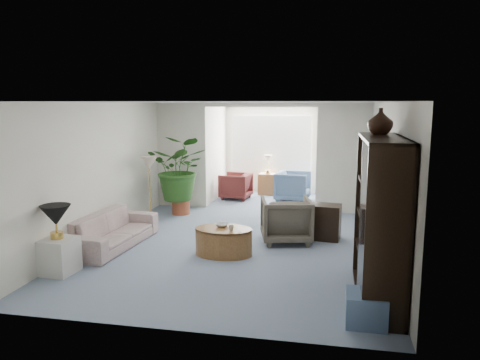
% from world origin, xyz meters
% --- Properties ---
extents(floor, '(6.00, 6.00, 0.00)m').
position_xyz_m(floor, '(0.00, 0.00, 0.00)').
color(floor, '#7D91A6').
rests_on(floor, ground).
extents(sunroom_floor, '(2.60, 2.60, 0.00)m').
position_xyz_m(sunroom_floor, '(0.00, 4.10, 0.00)').
color(sunroom_floor, '#7D91A6').
rests_on(sunroom_floor, ground).
extents(back_pier_left, '(1.20, 0.12, 2.50)m').
position_xyz_m(back_pier_left, '(-1.90, 3.00, 1.25)').
color(back_pier_left, white).
rests_on(back_pier_left, ground).
extents(back_pier_right, '(1.20, 0.12, 2.50)m').
position_xyz_m(back_pier_right, '(1.90, 3.00, 1.25)').
color(back_pier_right, white).
rests_on(back_pier_right, ground).
extents(back_header, '(2.60, 0.12, 0.10)m').
position_xyz_m(back_header, '(0.00, 3.00, 2.45)').
color(back_header, white).
rests_on(back_header, back_pier_left).
extents(window_pane, '(2.20, 0.02, 1.50)m').
position_xyz_m(window_pane, '(0.00, 5.18, 1.40)').
color(window_pane, white).
extents(window_blinds, '(2.20, 0.02, 1.50)m').
position_xyz_m(window_blinds, '(0.00, 5.15, 1.40)').
color(window_blinds, white).
extents(framed_picture, '(0.04, 0.50, 0.40)m').
position_xyz_m(framed_picture, '(2.46, -0.10, 1.70)').
color(framed_picture, '#C1B29B').
extents(sofa, '(0.94, 2.06, 0.59)m').
position_xyz_m(sofa, '(-2.09, -0.30, 0.29)').
color(sofa, beige).
rests_on(sofa, ground).
extents(end_table, '(0.51, 0.51, 0.53)m').
position_xyz_m(end_table, '(-2.29, -1.65, 0.26)').
color(end_table, silver).
rests_on(end_table, ground).
extents(table_lamp, '(0.44, 0.44, 0.30)m').
position_xyz_m(table_lamp, '(-2.29, -1.65, 0.88)').
color(table_lamp, black).
rests_on(table_lamp, end_table).
extents(floor_lamp, '(0.36, 0.36, 0.28)m').
position_xyz_m(floor_lamp, '(-2.11, 1.47, 1.25)').
color(floor_lamp, beige).
rests_on(floor_lamp, ground).
extents(coffee_table, '(1.10, 1.10, 0.45)m').
position_xyz_m(coffee_table, '(-0.09, -0.38, 0.23)').
color(coffee_table, olive).
rests_on(coffee_table, ground).
extents(coffee_bowl, '(0.26, 0.26, 0.05)m').
position_xyz_m(coffee_bowl, '(-0.14, -0.28, 0.48)').
color(coffee_bowl, beige).
rests_on(coffee_bowl, coffee_table).
extents(coffee_cup, '(0.11, 0.11, 0.09)m').
position_xyz_m(coffee_cup, '(0.06, -0.48, 0.49)').
color(coffee_cup, beige).
rests_on(coffee_cup, coffee_table).
extents(wingback_chair, '(1.04, 1.06, 0.81)m').
position_xyz_m(wingback_chair, '(0.85, 0.57, 0.40)').
color(wingback_chair, '#625C4D').
rests_on(wingback_chair, ground).
extents(side_table_dark, '(0.59, 0.50, 0.65)m').
position_xyz_m(side_table_dark, '(1.55, 0.87, 0.32)').
color(side_table_dark, black).
rests_on(side_table_dark, ground).
extents(entertainment_cabinet, '(0.50, 1.87, 2.08)m').
position_xyz_m(entertainment_cabinet, '(2.23, -1.68, 1.04)').
color(entertainment_cabinet, black).
rests_on(entertainment_cabinet, ground).
extents(cabinet_urn, '(0.33, 0.33, 0.34)m').
position_xyz_m(cabinet_urn, '(2.23, -1.18, 2.25)').
color(cabinet_urn, black).
rests_on(cabinet_urn, entertainment_cabinet).
extents(ottoman, '(0.46, 0.46, 0.36)m').
position_xyz_m(ottoman, '(2.05, -2.43, 0.18)').
color(ottoman, slate).
rests_on(ottoman, ground).
extents(plant_pot, '(0.40, 0.40, 0.32)m').
position_xyz_m(plant_pot, '(-1.68, 2.23, 0.16)').
color(plant_pot, '#97472B').
rests_on(plant_pot, ground).
extents(house_plant, '(1.31, 1.14, 1.46)m').
position_xyz_m(house_plant, '(-1.68, 2.23, 1.05)').
color(house_plant, '#27541D').
rests_on(house_plant, plant_pot).
extents(sunroom_chair_blue, '(0.93, 0.91, 0.76)m').
position_xyz_m(sunroom_chair_blue, '(0.70, 4.11, 0.38)').
color(sunroom_chair_blue, slate).
rests_on(sunroom_chair_blue, ground).
extents(sunroom_chair_maroon, '(0.83, 0.81, 0.68)m').
position_xyz_m(sunroom_chair_maroon, '(-0.80, 4.11, 0.34)').
color(sunroom_chair_maroon, maroon).
rests_on(sunroom_chair_maroon, ground).
extents(sunroom_table, '(0.51, 0.42, 0.58)m').
position_xyz_m(sunroom_table, '(-0.05, 4.86, 0.29)').
color(sunroom_table, olive).
rests_on(sunroom_table, ground).
extents(shelf_clutter, '(0.30, 1.28, 1.06)m').
position_xyz_m(shelf_clutter, '(2.18, -1.77, 1.09)').
color(shelf_clutter, '#383633').
rests_on(shelf_clutter, entertainment_cabinet).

